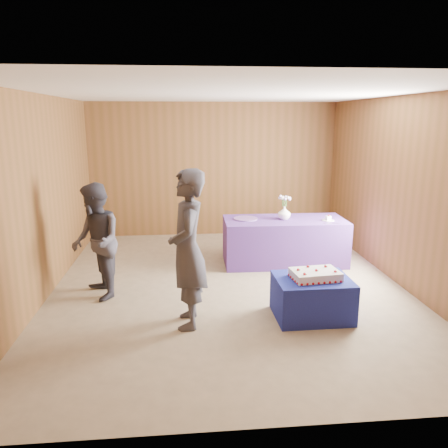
{
  "coord_description": "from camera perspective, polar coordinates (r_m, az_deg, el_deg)",
  "views": [
    {
      "loc": [
        -0.63,
        -5.92,
        2.38
      ],
      "look_at": [
        -0.06,
        0.1,
        0.91
      ],
      "focal_mm": 35.0,
      "sensor_mm": 36.0,
      "label": 1
    }
  ],
  "objects": [
    {
      "name": "vase",
      "position": [
        7.27,
        7.87,
        1.45
      ],
      "size": [
        0.28,
        0.28,
        0.22
      ],
      "primitive_type": "imported",
      "rotation": [
        0.0,
        0.0,
        -0.41
      ],
      "color": "white",
      "rests_on": "serving_table"
    },
    {
      "name": "guest_left",
      "position": [
        5.0,
        -4.77,
        -3.35
      ],
      "size": [
        0.45,
        0.68,
        1.84
      ],
      "primitive_type": "imported",
      "rotation": [
        0.0,
        0.0,
        -1.56
      ],
      "color": "#34333C",
      "rests_on": "ground"
    },
    {
      "name": "plate",
      "position": [
        7.33,
        13.44,
        0.47
      ],
      "size": [
        0.26,
        0.26,
        0.01
      ],
      "primitive_type": "cylinder",
      "rotation": [
        0.0,
        0.0,
        0.39
      ],
      "color": "white",
      "rests_on": "serving_table"
    },
    {
      "name": "ground",
      "position": [
        6.41,
        0.6,
        -8.15
      ],
      "size": [
        6.0,
        6.0,
        0.0
      ],
      "primitive_type": "plane",
      "color": "gray",
      "rests_on": "ground"
    },
    {
      "name": "guest_right",
      "position": [
        6.04,
        -16.37,
        -2.24
      ],
      "size": [
        0.84,
        0.93,
        1.57
      ],
      "primitive_type": "imported",
      "rotation": [
        0.0,
        0.0,
        -1.19
      ],
      "color": "#373540",
      "rests_on": "ground"
    },
    {
      "name": "sheet_cake",
      "position": [
        5.39,
        11.84,
        -6.48
      ],
      "size": [
        0.62,
        0.46,
        0.14
      ],
      "rotation": [
        0.0,
        0.0,
        0.11
      ],
      "color": "white",
      "rests_on": "cake_table"
    },
    {
      "name": "room_shell",
      "position": [
        5.98,
        0.64,
        8.12
      ],
      "size": [
        5.04,
        6.04,
        2.72
      ],
      "color": "brown",
      "rests_on": "ground"
    },
    {
      "name": "flower_spray",
      "position": [
        7.22,
        7.93,
        3.38
      ],
      "size": [
        0.21,
        0.21,
        0.16
      ],
      "color": "#386E2C",
      "rests_on": "vase"
    },
    {
      "name": "serving_table",
      "position": [
        7.39,
        7.86,
        -2.23
      ],
      "size": [
        2.02,
        0.94,
        0.75
      ],
      "primitive_type": "cube",
      "rotation": [
        0.0,
        0.0,
        -0.02
      ],
      "color": "#462D7E",
      "rests_on": "ground"
    },
    {
      "name": "knife",
      "position": [
        7.15,
        13.86,
        0.09
      ],
      "size": [
        0.26,
        0.05,
        0.0
      ],
      "primitive_type": "cube",
      "rotation": [
        0.0,
        0.0,
        -0.11
      ],
      "color": "silver",
      "rests_on": "serving_table"
    },
    {
      "name": "cake_slice",
      "position": [
        7.32,
        13.46,
        0.79
      ],
      "size": [
        0.09,
        0.08,
        0.09
      ],
      "rotation": [
        0.0,
        0.0,
        0.23
      ],
      "color": "white",
      "rests_on": "plate"
    },
    {
      "name": "platter",
      "position": [
        7.24,
        2.84,
        0.7
      ],
      "size": [
        0.45,
        0.45,
        0.02
      ],
      "primitive_type": "cylinder",
      "rotation": [
        0.0,
        0.0,
        -0.14
      ],
      "color": "#7951A3",
      "rests_on": "serving_table"
    },
    {
      "name": "cake_table",
      "position": [
        5.5,
        11.43,
        -9.4
      ],
      "size": [
        0.91,
        0.71,
        0.5
      ],
      "primitive_type": "cube",
      "rotation": [
        0.0,
        0.0,
        0.01
      ],
      "color": "navy",
      "rests_on": "ground"
    }
  ]
}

